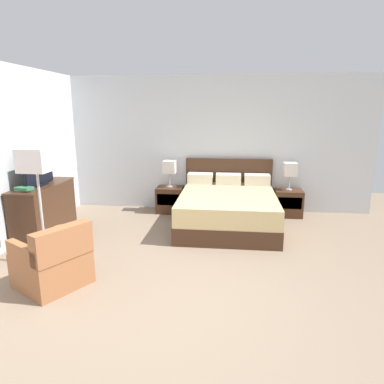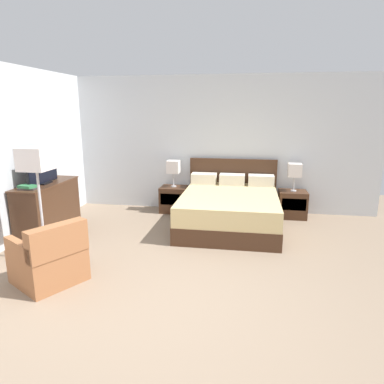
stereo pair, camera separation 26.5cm
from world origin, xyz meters
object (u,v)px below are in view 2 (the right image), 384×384
object	(u,v)px
table_lamp_right	(295,171)
book_blue_cover	(27,186)
nightstand_left	(174,199)
table_lamp_left	(173,167)
bed	(229,209)
armchair_by_window	(50,259)
nightstand_right	(292,204)
book_red_cover	(28,189)
tv	(42,167)
dresser	(48,208)
floor_lamp	(36,166)

from	to	relation	value
table_lamp_right	book_blue_cover	world-z (taller)	table_lamp_right
nightstand_left	table_lamp_right	size ratio (longest dim) A/B	0.98
table_lamp_left	book_blue_cover	size ratio (longest dim) A/B	2.23
bed	armchair_by_window	world-z (taller)	bed
bed	nightstand_right	world-z (taller)	bed
nightstand_right	table_lamp_right	bearing A→B (deg)	90.00
bed	book_red_cover	size ratio (longest dim) A/B	8.32
nightstand_right	tv	xyz separation A→B (m)	(-4.05, -1.59, 0.86)
tv	armchair_by_window	size ratio (longest dim) A/B	0.81
armchair_by_window	nightstand_left	bearing A→B (deg)	75.12
nightstand_right	book_blue_cover	bearing A→B (deg)	-153.73
dresser	book_blue_cover	size ratio (longest dim) A/B	5.51
bed	book_blue_cover	xyz separation A→B (m)	(-2.91, -1.28, 0.57)
dresser	book_blue_cover	bearing A→B (deg)	-90.30
bed	book_red_cover	distance (m)	3.22
table_lamp_left	dresser	world-z (taller)	table_lamp_left
nightstand_left	table_lamp_right	world-z (taller)	table_lamp_right
book_blue_cover	dresser	bearing A→B (deg)	89.70
table_lamp_right	book_blue_cover	distance (m)	4.52
tv	book_red_cover	world-z (taller)	tv
floor_lamp	table_lamp_left	bearing A→B (deg)	64.47
book_red_cover	tv	bearing A→B (deg)	90.98
tv	armchair_by_window	xyz separation A→B (m)	(0.94, -1.47, -0.83)
table_lamp_right	book_red_cover	size ratio (longest dim) A/B	2.14
table_lamp_left	tv	bearing A→B (deg)	-137.80
nightstand_left	dresser	world-z (taller)	dresser
dresser	bed	bearing A→B (deg)	15.76
nightstand_left	nightstand_right	distance (m)	2.29
nightstand_left	book_red_cover	xyz separation A→B (m)	(-1.75, -2.00, 0.61)
dresser	floor_lamp	world-z (taller)	floor_lamp
table_lamp_right	armchair_by_window	size ratio (longest dim) A/B	0.55
dresser	tv	distance (m)	0.68
table_lamp_left	floor_lamp	bearing A→B (deg)	-115.53
bed	nightstand_right	bearing A→B (deg)	32.05
bed	nightstand_left	xyz separation A→B (m)	(-1.15, 0.72, -0.06)
book_red_cover	table_lamp_right	bearing A→B (deg)	26.35
book_red_cover	nightstand_right	bearing A→B (deg)	26.33
book_red_cover	book_blue_cover	distance (m)	0.03
book_red_cover	armchair_by_window	bearing A→B (deg)	-48.60
nightstand_right	armchair_by_window	bearing A→B (deg)	-135.39
bed	dresser	size ratio (longest dim) A/B	1.57
nightstand_left	floor_lamp	distance (m)	3.00
table_lamp_right	dresser	size ratio (longest dim) A/B	0.41
bed	floor_lamp	world-z (taller)	floor_lamp
nightstand_right	dresser	distance (m)	4.34
book_blue_cover	nightstand_left	bearing A→B (deg)	48.62
nightstand_left	dresser	xyz separation A→B (m)	(-1.76, -1.54, 0.18)
nightstand_right	armchair_by_window	world-z (taller)	armchair_by_window
tv	armchair_by_window	world-z (taller)	tv
tv	armchair_by_window	distance (m)	1.94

